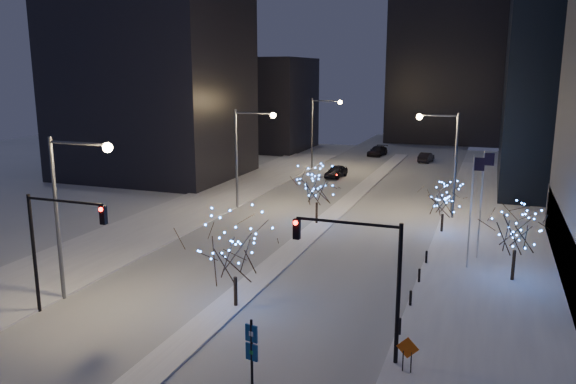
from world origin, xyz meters
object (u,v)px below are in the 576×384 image
at_px(street_lamp_w_mid, 246,145).
at_px(holiday_tree_plaza_far, 444,199).
at_px(holiday_tree_plaza_near, 517,228).
at_px(street_lamp_w_near, 69,197).
at_px(street_lamp_east, 446,151).
at_px(construction_sign, 407,351).
at_px(car_near, 336,171).
at_px(traffic_signal_west, 54,236).
at_px(holiday_tree_median_far, 317,186).
at_px(car_far, 377,151).
at_px(holiday_tree_median_near, 235,248).
at_px(street_lamp_w_far, 319,124).
at_px(wayfinding_sign, 252,348).
at_px(car_mid, 426,157).
at_px(traffic_signal_east, 366,267).

bearing_deg(street_lamp_w_mid, holiday_tree_plaza_far, -6.39).
distance_m(holiday_tree_plaza_near, holiday_tree_plaza_far, 11.66).
relative_size(street_lamp_w_near, street_lamp_east, 1.00).
bearing_deg(construction_sign, car_near, 111.07).
bearing_deg(street_lamp_w_near, holiday_tree_plaza_far, 49.58).
bearing_deg(traffic_signal_west, street_lamp_w_mid, 91.06).
relative_size(traffic_signal_west, holiday_tree_plaza_near, 1.29).
bearing_deg(traffic_signal_west, holiday_tree_plaza_near, 30.80).
xyz_separation_m(street_lamp_east, holiday_tree_median_far, (-10.58, -6.26, -2.83)).
relative_size(car_far, holiday_tree_median_near, 0.95).
bearing_deg(street_lamp_w_far, wayfinding_sign, -75.88).
height_order(street_lamp_w_near, car_near, street_lamp_w_near).
bearing_deg(car_mid, street_lamp_w_near, 85.41).
bearing_deg(wayfinding_sign, holiday_tree_plaza_far, 90.46).
bearing_deg(car_far, street_lamp_east, -61.93).
distance_m(car_near, car_mid, 19.78).
height_order(street_lamp_w_far, holiday_tree_plaza_near, street_lamp_w_far).
xyz_separation_m(street_lamp_w_far, wayfinding_sign, (13.94, -55.40, -4.43)).
bearing_deg(street_lamp_east, construction_sign, -87.99).
relative_size(street_lamp_w_far, holiday_tree_plaza_far, 2.26).
relative_size(traffic_signal_west, car_mid, 1.57).
bearing_deg(street_lamp_east, wayfinding_sign, -98.65).
distance_m(street_lamp_w_far, car_far, 17.88).
bearing_deg(car_mid, holiday_tree_plaza_far, 106.22).
bearing_deg(holiday_tree_plaza_far, street_lamp_w_mid, 173.61).
relative_size(street_lamp_w_far, car_near, 2.12).
relative_size(traffic_signal_west, traffic_signal_east, 1.00).
bearing_deg(traffic_signal_west, holiday_tree_median_near, 26.44).
height_order(street_lamp_east, holiday_tree_median_near, street_lamp_east).
height_order(car_mid, holiday_tree_median_near, holiday_tree_median_near).
height_order(street_lamp_w_near, traffic_signal_east, street_lamp_w_near).
bearing_deg(holiday_tree_plaza_near, street_lamp_w_near, -153.27).
height_order(traffic_signal_west, holiday_tree_plaza_near, traffic_signal_west).
distance_m(traffic_signal_east, construction_sign, 4.24).
xyz_separation_m(street_lamp_w_near, car_far, (5.21, 66.13, -5.72)).
xyz_separation_m(traffic_signal_west, wayfinding_sign, (13.44, -3.39, -2.69)).
bearing_deg(traffic_signal_east, wayfinding_sign, -131.89).
height_order(street_lamp_w_near, street_lamp_w_mid, same).
height_order(street_lamp_east, traffic_signal_west, street_lamp_east).
bearing_deg(holiday_tree_median_far, car_near, 101.01).
bearing_deg(street_lamp_w_mid, car_near, 78.76).
distance_m(car_mid, holiday_tree_median_near, 59.90).
distance_m(street_lamp_east, wayfinding_sign, 34.06).
relative_size(holiday_tree_plaza_near, holiday_tree_plaza_far, 1.23).
xyz_separation_m(street_lamp_w_near, traffic_signal_east, (17.88, -1.00, -1.74)).
xyz_separation_m(street_lamp_w_near, holiday_tree_plaza_far, (19.44, 22.82, -3.50)).
relative_size(car_far, construction_sign, 3.11).
relative_size(street_lamp_w_far, holiday_tree_median_near, 1.77).
height_order(holiday_tree_plaza_near, construction_sign, holiday_tree_plaza_near).
bearing_deg(car_near, street_lamp_w_mid, -94.80).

